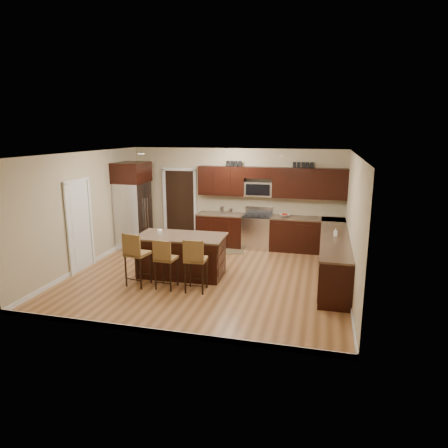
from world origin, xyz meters
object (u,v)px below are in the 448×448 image
(range, at_px, (257,231))
(stool_right, at_px, (195,259))
(stool_mid, at_px, (165,258))
(refrigerator, at_px, (133,205))
(island, at_px, (182,257))
(stool_left, at_px, (136,253))

(range, relative_size, stool_right, 1.01)
(range, bearing_deg, stool_mid, -111.32)
(stool_mid, height_order, stool_right, stool_right)
(range, xyz_separation_m, stool_right, (-0.68, -3.39, 0.21))
(range, relative_size, refrigerator, 0.47)
(island, relative_size, refrigerator, 0.84)
(stool_mid, bearing_deg, range, 72.66)
(stool_mid, bearing_deg, stool_left, -175.60)
(stool_mid, bearing_deg, island, 90.79)
(stool_right, distance_m, refrigerator, 3.74)
(stool_left, bearing_deg, stool_mid, 10.08)
(range, distance_m, stool_left, 3.92)
(island, distance_m, stool_mid, 0.87)
(range, bearing_deg, island, -116.61)
(stool_left, xyz_separation_m, refrigerator, (-1.34, 2.61, 0.50))
(stool_left, distance_m, stool_mid, 0.64)
(stool_left, relative_size, refrigerator, 0.48)
(stool_left, bearing_deg, island, 60.77)
(stool_mid, bearing_deg, stool_right, 3.69)
(stool_mid, distance_m, stool_right, 0.65)
(stool_left, distance_m, stool_right, 1.28)
(stool_right, height_order, refrigerator, refrigerator)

